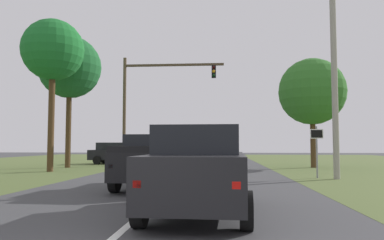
% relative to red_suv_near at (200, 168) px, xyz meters
% --- Properties ---
extents(ground_plane, '(120.00, 120.00, 0.00)m').
position_rel_red_suv_near_xyz_m(ground_plane, '(-1.30, 8.09, -1.02)').
color(ground_plane, '#424244').
extents(red_suv_near, '(2.33, 4.86, 1.94)m').
position_rel_red_suv_near_xyz_m(red_suv_near, '(0.00, 0.00, 0.00)').
color(red_suv_near, black).
rests_on(red_suv_near, ground_plane).
extents(pickup_truck_lead, '(2.51, 5.22, 1.90)m').
position_rel_red_suv_near_xyz_m(pickup_truck_lead, '(-1.86, 5.02, -0.04)').
color(pickup_truck_lead, black).
rests_on(pickup_truck_lead, ground_plane).
extents(traffic_light, '(7.51, 0.40, 8.07)m').
position_rel_red_suv_near_xyz_m(traffic_light, '(-4.78, 18.96, 4.28)').
color(traffic_light, brown).
rests_on(traffic_light, ground_plane).
extents(keep_moving_sign, '(0.60, 0.09, 2.41)m').
position_rel_red_suv_near_xyz_m(keep_moving_sign, '(4.94, 9.52, 0.53)').
color(keep_moving_sign, gray).
rests_on(keep_moving_sign, ground_plane).
extents(oak_tree_right, '(4.59, 4.59, 7.54)m').
position_rel_red_suv_near_xyz_m(oak_tree_right, '(6.80, 18.01, 4.21)').
color(oak_tree_right, '#4C351E').
rests_on(oak_tree_right, ground_plane).
extents(crossing_suv_far, '(4.40, 2.15, 1.75)m').
position_rel_red_suv_near_xyz_m(crossing_suv_far, '(-8.10, 22.03, -0.11)').
color(crossing_suv_far, black).
rests_on(crossing_suv_far, ground_plane).
extents(utility_pole_right, '(0.28, 0.28, 9.51)m').
position_rel_red_suv_near_xyz_m(utility_pole_right, '(5.71, 9.15, 3.73)').
color(utility_pole_right, '#9E998E').
rests_on(utility_pole_right, ground_plane).
extents(extra_tree_1, '(4.32, 4.32, 9.12)m').
position_rel_red_suv_near_xyz_m(extra_tree_1, '(-10.00, 16.74, 5.90)').
color(extra_tree_1, '#4C351E').
rests_on(extra_tree_1, ground_plane).
extents(extra_tree_2, '(3.63, 3.63, 8.99)m').
position_rel_red_suv_near_xyz_m(extra_tree_2, '(-9.43, 12.84, 6.09)').
color(extra_tree_2, '#4C351E').
rests_on(extra_tree_2, ground_plane).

